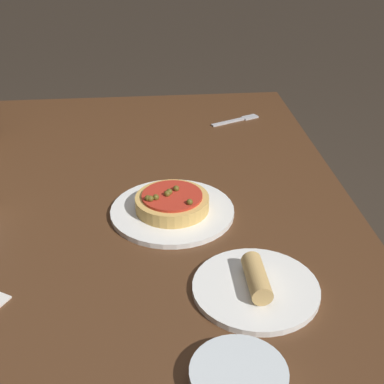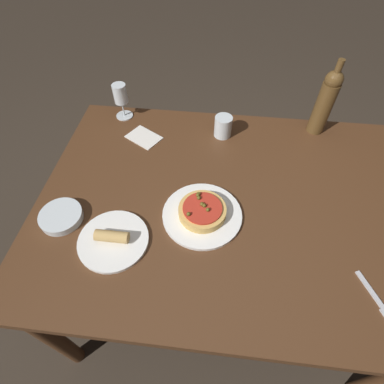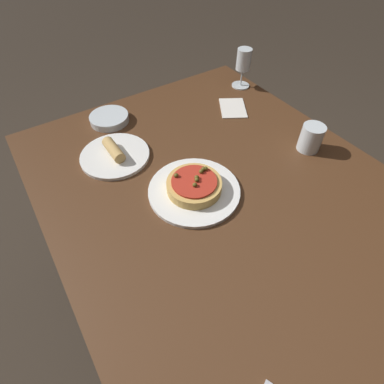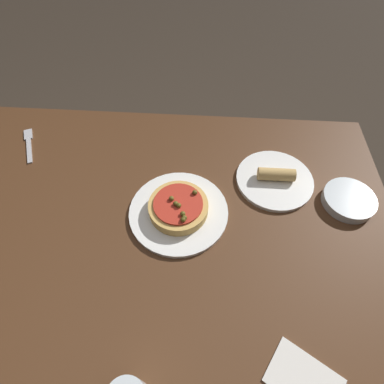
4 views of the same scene
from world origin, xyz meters
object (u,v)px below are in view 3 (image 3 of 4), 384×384
Objects in this scene: water_cup at (311,138)px; dinner_plate at (194,190)px; pizza at (194,185)px; side_plate at (115,154)px; side_bowl at (109,118)px; wine_glass at (244,62)px; dining_table at (231,216)px.

dinner_plate is at bearing -96.28° from water_cup.
dinner_plate is at bearing -54.89° from pizza.
side_plate is at bearing -119.69° from water_cup.
pizza is at bearing 25.70° from side_plate.
side_plate is (0.20, -0.07, -0.00)m from side_bowl.
dinner_plate is 0.48m from side_bowl.
pizza is at bearing 8.00° from side_bowl.
wine_glass is 1.10× the size of side_bowl.
dining_table is at bearing 43.64° from dinner_plate.
wine_glass is 0.60m from side_bowl.
water_cup is (0.05, 0.44, 0.02)m from pizza.
side_plate is at bearing -154.37° from dinner_plate.
water_cup is (-0.04, 0.35, 0.13)m from dining_table.
pizza reaches higher than dinner_plate.
wine_glass reaches higher than dining_table.
water_cup is 0.40× the size of side_plate.
wine_glass is 0.70× the size of side_plate.
pizza is at bearing 125.11° from dinner_plate.
water_cup reaches higher than dinner_plate.
water_cup is at bearing 43.80° from side_bowl.
side_plate reaches higher than dining_table.
side_plate is at bearing -149.32° from dining_table.
dinner_plate is 0.02m from pizza.
dinner_plate reaches higher than dining_table.
pizza is 0.71× the size of side_plate.
side_bowl is at bearing -165.13° from dining_table.
wine_glass is 0.67m from side_plate.
pizza reaches higher than dining_table.
side_plate is (0.13, -0.65, -0.10)m from wine_glass.
water_cup is at bearing 83.68° from pizza.
pizza is 0.31m from side_plate.
dinner_plate is (-0.09, -0.08, 0.09)m from dining_table.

